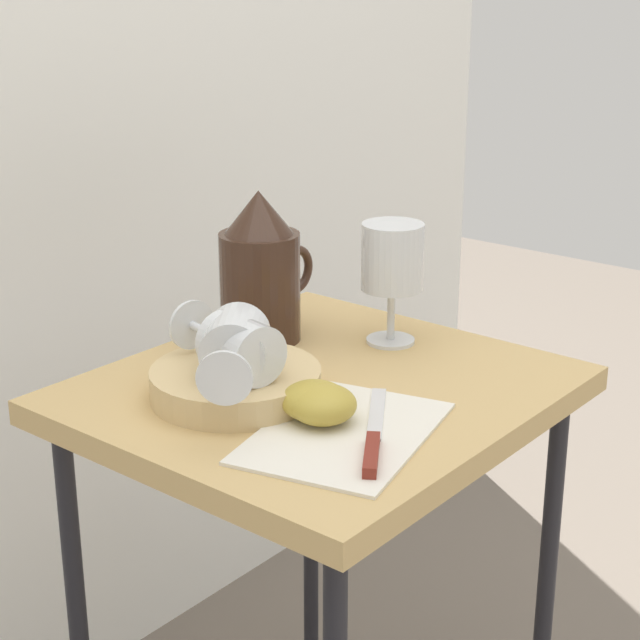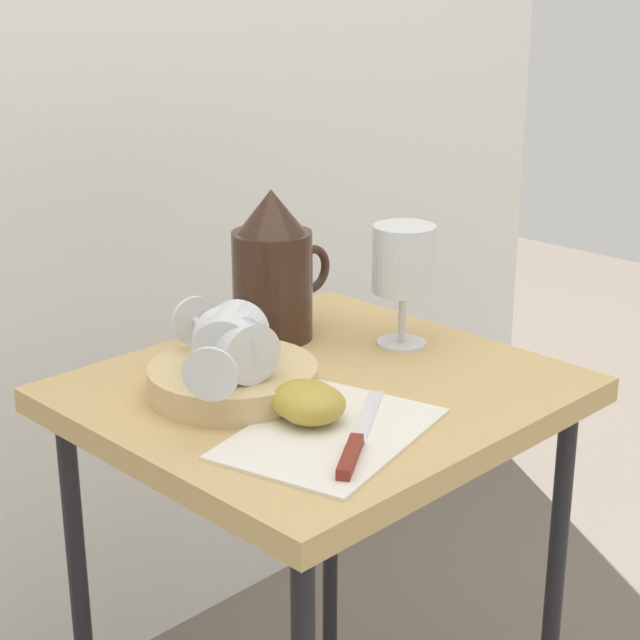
{
  "view_description": "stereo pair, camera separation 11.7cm",
  "coord_description": "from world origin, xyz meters",
  "px_view_note": "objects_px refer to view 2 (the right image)",
  "views": [
    {
      "loc": [
        -0.9,
        -0.73,
        1.18
      ],
      "look_at": [
        0.0,
        0.0,
        0.78
      ],
      "focal_mm": 59.04,
      "sensor_mm": 36.0,
      "label": 1
    },
    {
      "loc": [
        -0.82,
        -0.82,
        1.18
      ],
      "look_at": [
        0.0,
        0.0,
        0.78
      ],
      "focal_mm": 59.04,
      "sensor_mm": 36.0,
      "label": 2
    }
  ],
  "objects_px": {
    "apple_half_right": "(312,404)",
    "apple_half_left": "(304,400)",
    "table": "(320,438)",
    "pitcher": "(273,279)",
    "basket_tray": "(233,380)",
    "wine_glass_upright": "(403,265)",
    "wine_glass_tipped_far": "(234,344)",
    "wine_glass_tipped_near": "(230,342)",
    "knife": "(356,443)"
  },
  "relations": [
    {
      "from": "table",
      "to": "wine_glass_tipped_near",
      "type": "height_order",
      "value": "wine_glass_tipped_near"
    },
    {
      "from": "table",
      "to": "wine_glass_tipped_far",
      "type": "height_order",
      "value": "wine_glass_tipped_far"
    },
    {
      "from": "table",
      "to": "basket_tray",
      "type": "distance_m",
      "value": 0.14
    },
    {
      "from": "apple_half_left",
      "to": "wine_glass_tipped_near",
      "type": "bearing_deg",
      "value": 102.49
    },
    {
      "from": "pitcher",
      "to": "wine_glass_upright",
      "type": "relative_size",
      "value": 1.25
    },
    {
      "from": "wine_glass_upright",
      "to": "apple_half_right",
      "type": "height_order",
      "value": "wine_glass_upright"
    },
    {
      "from": "table",
      "to": "pitcher",
      "type": "relative_size",
      "value": 3.47
    },
    {
      "from": "apple_half_left",
      "to": "pitcher",
      "type": "bearing_deg",
      "value": 54.44
    },
    {
      "from": "table",
      "to": "wine_glass_upright",
      "type": "height_order",
      "value": "wine_glass_upright"
    },
    {
      "from": "wine_glass_upright",
      "to": "wine_glass_tipped_far",
      "type": "bearing_deg",
      "value": 177.02
    },
    {
      "from": "wine_glass_tipped_near",
      "to": "apple_half_right",
      "type": "height_order",
      "value": "wine_glass_tipped_near"
    },
    {
      "from": "wine_glass_tipped_far",
      "to": "apple_half_left",
      "type": "bearing_deg",
      "value": -78.75
    },
    {
      "from": "basket_tray",
      "to": "knife",
      "type": "bearing_deg",
      "value": -92.19
    },
    {
      "from": "wine_glass_upright",
      "to": "apple_half_right",
      "type": "relative_size",
      "value": 2.17
    },
    {
      "from": "wine_glass_tipped_far",
      "to": "basket_tray",
      "type": "bearing_deg",
      "value": 54.02
    },
    {
      "from": "wine_glass_tipped_near",
      "to": "pitcher",
      "type": "bearing_deg",
      "value": 34.72
    },
    {
      "from": "wine_glass_upright",
      "to": "apple_half_right",
      "type": "bearing_deg",
      "value": -159.9
    },
    {
      "from": "apple_half_right",
      "to": "knife",
      "type": "distance_m",
      "value": 0.08
    },
    {
      "from": "basket_tray",
      "to": "pitcher",
      "type": "distance_m",
      "value": 0.21
    },
    {
      "from": "wine_glass_tipped_far",
      "to": "knife",
      "type": "height_order",
      "value": "wine_glass_tipped_far"
    },
    {
      "from": "apple_half_left",
      "to": "apple_half_right",
      "type": "bearing_deg",
      "value": -99.33
    },
    {
      "from": "table",
      "to": "apple_half_left",
      "type": "bearing_deg",
      "value": -144.11
    },
    {
      "from": "wine_glass_upright",
      "to": "table",
      "type": "bearing_deg",
      "value": -174.2
    },
    {
      "from": "pitcher",
      "to": "wine_glass_tipped_near",
      "type": "relative_size",
      "value": 1.3
    },
    {
      "from": "apple_half_right",
      "to": "apple_half_left",
      "type": "bearing_deg",
      "value": 80.67
    },
    {
      "from": "pitcher",
      "to": "apple_half_left",
      "type": "xyz_separation_m",
      "value": [
        -0.16,
        -0.22,
        -0.06
      ]
    },
    {
      "from": "wine_glass_upright",
      "to": "knife",
      "type": "distance_m",
      "value": 0.33
    },
    {
      "from": "table",
      "to": "knife",
      "type": "relative_size",
      "value": 3.62
    },
    {
      "from": "wine_glass_tipped_near",
      "to": "knife",
      "type": "xyz_separation_m",
      "value": [
        0.01,
        -0.19,
        -0.06
      ]
    },
    {
      "from": "pitcher",
      "to": "basket_tray",
      "type": "bearing_deg",
      "value": -146.4
    },
    {
      "from": "wine_glass_tipped_far",
      "to": "apple_half_left",
      "type": "height_order",
      "value": "wine_glass_tipped_far"
    },
    {
      "from": "knife",
      "to": "apple_half_right",
      "type": "bearing_deg",
      "value": 81.4
    },
    {
      "from": "pitcher",
      "to": "apple_half_right",
      "type": "distance_m",
      "value": 0.29
    },
    {
      "from": "apple_half_left",
      "to": "apple_half_right",
      "type": "relative_size",
      "value": 1.0
    },
    {
      "from": "apple_half_left",
      "to": "knife",
      "type": "distance_m",
      "value": 0.09
    },
    {
      "from": "pitcher",
      "to": "apple_half_left",
      "type": "distance_m",
      "value": 0.28
    },
    {
      "from": "basket_tray",
      "to": "wine_glass_tipped_far",
      "type": "xyz_separation_m",
      "value": [
        -0.01,
        -0.02,
        0.05
      ]
    },
    {
      "from": "basket_tray",
      "to": "wine_glass_tipped_far",
      "type": "relative_size",
      "value": 1.29
    },
    {
      "from": "basket_tray",
      "to": "apple_half_left",
      "type": "xyz_separation_m",
      "value": [
        0.01,
        -0.11,
        0.01
      ]
    },
    {
      "from": "table",
      "to": "knife",
      "type": "bearing_deg",
      "value": -123.39
    },
    {
      "from": "basket_tray",
      "to": "apple_half_left",
      "type": "relative_size",
      "value": 2.66
    },
    {
      "from": "pitcher",
      "to": "wine_glass_tipped_far",
      "type": "relative_size",
      "value": 1.31
    },
    {
      "from": "wine_glass_tipped_near",
      "to": "wine_glass_tipped_far",
      "type": "relative_size",
      "value": 1.01
    },
    {
      "from": "wine_glass_upright",
      "to": "knife",
      "type": "relative_size",
      "value": 0.84
    },
    {
      "from": "wine_glass_tipped_near",
      "to": "basket_tray",
      "type": "bearing_deg",
      "value": 44.98
    },
    {
      "from": "wine_glass_tipped_near",
      "to": "apple_half_right",
      "type": "bearing_deg",
      "value": -80.19
    },
    {
      "from": "apple_half_left",
      "to": "wine_glass_tipped_far",
      "type": "bearing_deg",
      "value": 101.25
    },
    {
      "from": "table",
      "to": "apple_half_right",
      "type": "distance_m",
      "value": 0.15
    },
    {
      "from": "basket_tray",
      "to": "wine_glass_upright",
      "type": "relative_size",
      "value": 1.23
    },
    {
      "from": "apple_half_right",
      "to": "knife",
      "type": "xyz_separation_m",
      "value": [
        -0.01,
        -0.08,
        -0.02
      ]
    }
  ]
}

